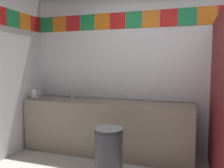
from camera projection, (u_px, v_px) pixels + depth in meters
The scene contains 6 objects.
wall_back at pixel (168, 72), 3.51m from camera, with size 4.48×0.09×2.52m.
vanity_counter at pixel (106, 127), 3.57m from camera, with size 2.60×0.56×0.82m.
faucet_left at pixel (71, 95), 3.81m from camera, with size 0.04×0.10×0.14m.
faucet_right at pixel (149, 99), 3.40m from camera, with size 0.04×0.10×0.14m.
soap_dispenser at pixel (35, 94), 3.73m from camera, with size 0.09×0.09×0.16m.
trash_bin at pixel (109, 155), 2.74m from camera, with size 0.34×0.34×0.64m.
Camera 1 is at (0.29, -1.95, 1.42)m, focal length 36.84 mm.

